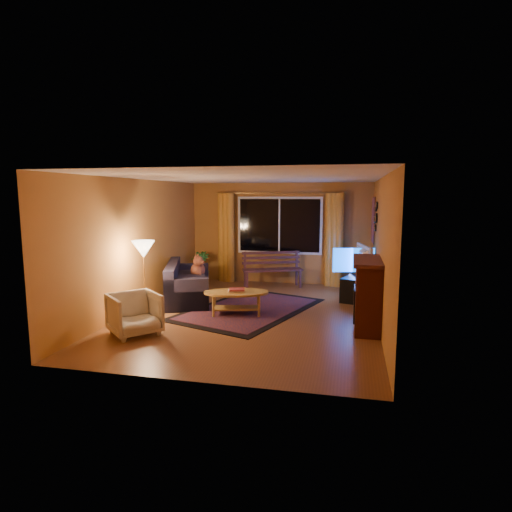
% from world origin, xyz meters
% --- Properties ---
extents(floor, '(4.50, 6.00, 0.02)m').
position_xyz_m(floor, '(0.00, 0.00, -0.01)').
color(floor, brown).
rests_on(floor, ground).
extents(ceiling, '(4.50, 6.00, 0.02)m').
position_xyz_m(ceiling, '(0.00, 0.00, 2.51)').
color(ceiling, white).
rests_on(ceiling, ground).
extents(wall_back, '(4.50, 0.02, 2.50)m').
position_xyz_m(wall_back, '(0.00, 3.01, 1.25)').
color(wall_back, '#BA7834').
rests_on(wall_back, ground).
extents(wall_left, '(0.02, 6.00, 2.50)m').
position_xyz_m(wall_left, '(-2.26, 0.00, 1.25)').
color(wall_left, '#BA7834').
rests_on(wall_left, ground).
extents(wall_right, '(0.02, 6.00, 2.50)m').
position_xyz_m(wall_right, '(2.26, 0.00, 1.25)').
color(wall_right, '#BA7834').
rests_on(wall_right, ground).
extents(window, '(2.00, 0.02, 1.30)m').
position_xyz_m(window, '(0.00, 2.94, 1.45)').
color(window, black).
rests_on(window, wall_back).
extents(curtain_rod, '(3.20, 0.03, 0.03)m').
position_xyz_m(curtain_rod, '(0.00, 2.90, 2.25)').
color(curtain_rod, '#BF8C3F').
rests_on(curtain_rod, wall_back).
extents(curtain_left, '(0.36, 0.36, 2.24)m').
position_xyz_m(curtain_left, '(-1.35, 2.88, 1.12)').
color(curtain_left, gold).
rests_on(curtain_left, ground).
extents(curtain_right, '(0.36, 0.36, 2.24)m').
position_xyz_m(curtain_right, '(1.35, 2.88, 1.12)').
color(curtain_right, gold).
rests_on(curtain_right, ground).
extents(bench, '(1.48, 0.93, 0.43)m').
position_xyz_m(bench, '(-0.07, 2.39, 0.21)').
color(bench, '#432123').
rests_on(bench, ground).
extents(potted_plant, '(0.50, 0.50, 0.81)m').
position_xyz_m(potted_plant, '(-1.89, 2.38, 0.40)').
color(potted_plant, '#235B1E').
rests_on(potted_plant, ground).
extents(sofa, '(1.44, 2.13, 0.80)m').
position_xyz_m(sofa, '(-1.55, 0.74, 0.40)').
color(sofa, black).
rests_on(sofa, ground).
extents(dog, '(0.45, 0.55, 0.53)m').
position_xyz_m(dog, '(-1.50, 1.18, 0.66)').
color(dog, '#9E4D33').
rests_on(dog, sofa).
extents(armchair, '(0.97, 0.98, 0.73)m').
position_xyz_m(armchair, '(-1.55, -1.56, 0.37)').
color(armchair, beige).
rests_on(armchair, ground).
extents(floor_lamp, '(0.26, 0.26, 1.38)m').
position_xyz_m(floor_lamp, '(-1.83, -0.65, 0.69)').
color(floor_lamp, '#BF8C3F').
rests_on(floor_lamp, ground).
extents(rug, '(2.76, 3.43, 0.02)m').
position_xyz_m(rug, '(-0.13, 0.29, 0.01)').
color(rug, maroon).
rests_on(rug, ground).
extents(coffee_table, '(1.45, 1.45, 0.43)m').
position_xyz_m(coffee_table, '(-0.29, -0.09, 0.22)').
color(coffee_table, '#B88D3D').
rests_on(coffee_table, ground).
extents(tv_console, '(0.74, 1.28, 0.51)m').
position_xyz_m(tv_console, '(1.92, 1.70, 0.25)').
color(tv_console, black).
rests_on(tv_console, ground).
extents(television, '(0.40, 1.12, 0.64)m').
position_xyz_m(television, '(1.92, 1.70, 0.83)').
color(television, black).
rests_on(television, tv_console).
extents(fireplace, '(0.40, 1.20, 1.10)m').
position_xyz_m(fireplace, '(2.05, -0.40, 0.55)').
color(fireplace, maroon).
rests_on(fireplace, ground).
extents(mirror_cluster, '(0.06, 0.60, 0.56)m').
position_xyz_m(mirror_cluster, '(2.21, 1.30, 1.80)').
color(mirror_cluster, black).
rests_on(mirror_cluster, wall_right).
extents(painting, '(0.04, 0.76, 0.96)m').
position_xyz_m(painting, '(2.22, 2.45, 1.65)').
color(painting, '#EC5326').
rests_on(painting, wall_right).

